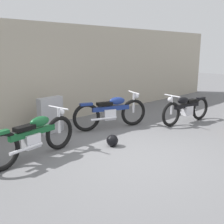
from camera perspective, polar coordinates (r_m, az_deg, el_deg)
name	(u,v)px	position (r m, az deg, el deg)	size (l,w,h in m)	color
ground_plane	(135,156)	(5.77, 4.81, -9.28)	(40.00, 40.00, 0.00)	slate
building_wall	(42,74)	(8.19, -14.58, 7.74)	(18.00, 0.30, 2.96)	#B2A893
stone_marker	(51,115)	(7.33, -12.93, -0.67)	(0.70, 0.20, 0.97)	#9E9EA3
helmet	(112,140)	(6.25, 0.06, -6.07)	(0.28, 0.28, 0.28)	black
motorcycle_black	(186,109)	(8.42, 15.47, 0.69)	(2.05, 0.59, 0.92)	black
motorcycle_green	(34,137)	(5.69, -16.27, -5.08)	(2.15, 0.66, 0.97)	black
motorcycle_blue	(111,112)	(7.56, -0.11, 0.07)	(2.13, 0.98, 1.00)	black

